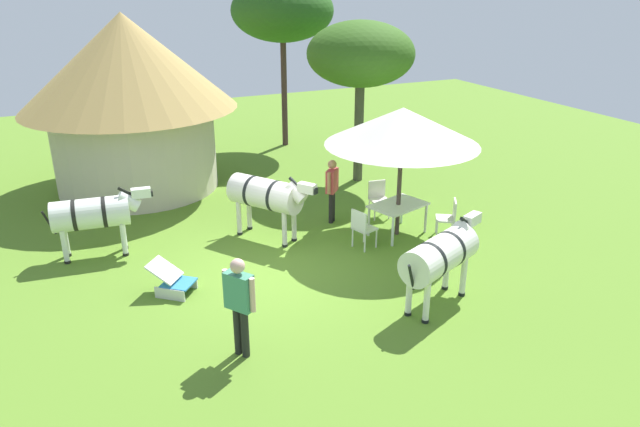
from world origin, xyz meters
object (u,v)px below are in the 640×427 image
object	(u,v)px
guest_beside_umbrella	(332,185)
standing_watcher	(239,299)
zebra_nearest_camera	(267,195)
acacia_tree_behind_hut	(361,55)
patio_chair_west_end	(362,226)
shade_umbrella	(402,126)
patio_dining_table	(398,208)
patio_chair_near_hut	(449,216)
acacia_tree_right_background	(282,11)
striped_lounge_chair	(173,280)
zebra_toward_hut	(441,255)
patio_chair_east_end	(378,196)
zebra_by_umbrella	(94,214)
thatched_hut	(130,93)

from	to	relation	value
guest_beside_umbrella	standing_watcher	distance (m)	5.64
zebra_nearest_camera	acacia_tree_behind_hut	xyz separation A→B (m)	(3.81, 2.81, 2.53)
patio_chair_west_end	shade_umbrella	bearing A→B (deg)	90.00
patio_dining_table	shade_umbrella	bearing A→B (deg)	0.00
patio_chair_near_hut	standing_watcher	bearing A→B (deg)	145.47
patio_dining_table	patio_chair_west_end	bearing A→B (deg)	-163.31
patio_chair_near_hut	acacia_tree_right_background	distance (m)	9.82
patio_chair_near_hut	striped_lounge_chair	distance (m)	6.27
standing_watcher	zebra_toward_hut	distance (m)	3.73
patio_chair_near_hut	patio_dining_table	bearing A→B (deg)	90.00
standing_watcher	acacia_tree_right_background	world-z (taller)	acacia_tree_right_background
zebra_toward_hut	acacia_tree_behind_hut	world-z (taller)	acacia_tree_behind_hut
patio_chair_east_end	acacia_tree_behind_hut	bearing A→B (deg)	-100.57
zebra_nearest_camera	acacia_tree_right_background	xyz separation A→B (m)	(3.30, 7.30, 3.45)
zebra_nearest_camera	acacia_tree_behind_hut	world-z (taller)	acacia_tree_behind_hut
zebra_by_umbrella	patio_dining_table	bearing A→B (deg)	81.35
patio_chair_east_end	striped_lounge_chair	world-z (taller)	patio_chair_east_end
acacia_tree_right_background	patio_dining_table	bearing A→B (deg)	-93.47
thatched_hut	zebra_nearest_camera	xyz separation A→B (m)	(2.10, -4.81, -1.63)
standing_watcher	acacia_tree_behind_hut	distance (m)	9.29
acacia_tree_right_background	zebra_by_umbrella	bearing A→B (deg)	-136.20
thatched_hut	shade_umbrella	size ratio (longest dim) A/B	1.67
thatched_hut	patio_dining_table	xyz separation A→B (m)	(4.90, -5.84, -2.03)
patio_chair_east_end	zebra_nearest_camera	xyz separation A→B (m)	(-2.94, -0.12, 0.53)
zebra_toward_hut	striped_lounge_chair	bearing A→B (deg)	-142.71
thatched_hut	patio_chair_near_hut	xyz separation A→B (m)	(5.88, -6.47, -2.16)
patio_dining_table	acacia_tree_right_background	size ratio (longest dim) A/B	0.26
shade_umbrella	zebra_toward_hut	bearing A→B (deg)	-108.09
shade_umbrella	zebra_by_umbrella	world-z (taller)	shade_umbrella
thatched_hut	patio_dining_table	world-z (taller)	thatched_hut
patio_chair_west_end	acacia_tree_right_background	distance (m)	9.68
patio_chair_near_hut	acacia_tree_right_background	world-z (taller)	acacia_tree_right_background
patio_chair_near_hut	acacia_tree_behind_hut	xyz separation A→B (m)	(0.03, 4.47, 3.06)
patio_chair_east_end	acacia_tree_right_background	size ratio (longest dim) A/B	0.16
shade_umbrella	zebra_by_umbrella	bearing A→B (deg)	165.13
acacia_tree_behind_hut	striped_lounge_chair	bearing A→B (deg)	-145.00
patio_dining_table	zebra_nearest_camera	world-z (taller)	zebra_nearest_camera
guest_beside_umbrella	zebra_nearest_camera	size ratio (longest dim) A/B	0.77
patio_chair_west_end	zebra_by_umbrella	size ratio (longest dim) A/B	0.40
guest_beside_umbrella	striped_lounge_chair	xyz separation A→B (m)	(-4.23, -1.86, -0.69)
zebra_nearest_camera	acacia_tree_right_background	size ratio (longest dim) A/B	0.37
acacia_tree_behind_hut	acacia_tree_right_background	world-z (taller)	acacia_tree_right_background
patio_chair_east_end	thatched_hut	bearing A→B (deg)	-35.59
patio_chair_west_end	zebra_toward_hut	bearing A→B (deg)	-13.78
patio_chair_east_end	guest_beside_umbrella	size ratio (longest dim) A/B	0.57
standing_watcher	zebra_nearest_camera	bearing A→B (deg)	121.07
patio_chair_near_hut	standing_watcher	distance (m)	6.18
thatched_hut	patio_chair_east_end	bearing A→B (deg)	-42.88
patio_dining_table	guest_beside_umbrella	world-z (taller)	guest_beside_umbrella
thatched_hut	acacia_tree_behind_hut	xyz separation A→B (m)	(5.91, -2.00, 0.90)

